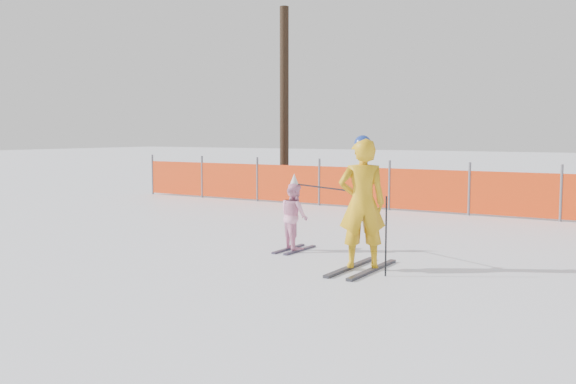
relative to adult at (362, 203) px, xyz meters
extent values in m
plane|color=white|center=(-1.48, -0.08, -0.95)|extent=(120.00, 120.00, 0.00)
cube|color=black|center=(-0.17, 0.00, -0.93)|extent=(0.09, 1.50, 0.04)
cube|color=black|center=(0.17, 0.00, -0.93)|extent=(0.09, 1.50, 0.04)
imported|color=gold|center=(0.00, 0.00, 0.00)|extent=(0.79, 0.72, 1.81)
sphere|color=navy|center=(0.00, 0.00, 0.83)|extent=(0.24, 0.24, 0.24)
cube|color=black|center=(-1.70, 0.79, -0.93)|extent=(0.09, 0.94, 0.03)
cube|color=black|center=(-1.48, 0.79, -0.93)|extent=(0.09, 0.94, 0.03)
imported|color=#FDA5CD|center=(-1.59, 0.79, -0.38)|extent=(0.67, 0.63, 1.08)
cone|color=silver|center=(-1.59, 0.79, 0.20)|extent=(0.19, 0.19, 0.24)
cylinder|color=black|center=(0.45, -0.20, -0.40)|extent=(0.02, 0.02, 1.09)
cylinder|color=black|center=(-0.79, 0.40, 0.15)|extent=(1.38, 0.70, 0.02)
cylinder|color=#595960|center=(-10.42, 6.79, -0.32)|extent=(0.06, 0.06, 1.25)
cylinder|color=#595960|center=(-8.42, 6.79, -0.32)|extent=(0.06, 0.06, 1.25)
cylinder|color=#595960|center=(-6.42, 6.79, -0.32)|extent=(0.06, 0.06, 1.25)
cylinder|color=#595960|center=(-4.42, 6.79, -0.32)|extent=(0.06, 0.06, 1.25)
cylinder|color=#595960|center=(-2.42, 6.79, -0.32)|extent=(0.06, 0.06, 1.25)
cylinder|color=#595960|center=(-0.42, 6.79, -0.32)|extent=(0.06, 0.06, 1.25)
cylinder|color=#595960|center=(1.58, 6.79, -0.32)|extent=(0.06, 0.06, 1.25)
cube|color=red|center=(-2.53, 6.79, -0.40)|extent=(15.79, 0.03, 1.00)
cylinder|color=black|center=(-6.95, 9.06, 1.97)|extent=(0.28, 0.28, 5.84)
camera|label=1|loc=(3.80, -8.13, 0.98)|focal=40.00mm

